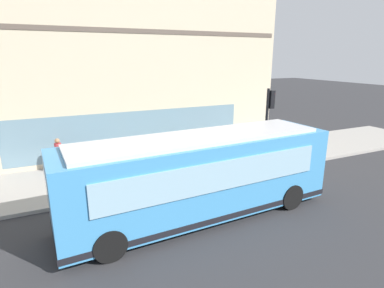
{
  "coord_description": "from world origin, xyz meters",
  "views": [
    {
      "loc": [
        -9.54,
        4.23,
        5.72
      ],
      "look_at": [
        3.05,
        -1.61,
        1.84
      ],
      "focal_mm": 29.23,
      "sensor_mm": 36.0,
      "label": 1
    }
  ],
  "objects_px": {
    "pedestrian_by_light_pole": "(215,151)",
    "traffic_light_near_corner": "(269,113)",
    "pedestrian_near_hydrant": "(159,162)",
    "city_bus_nearside": "(200,176)",
    "fire_hydrant": "(220,149)",
    "pedestrian_near_building_entrance": "(59,154)",
    "pedestrian_walking_along_curb": "(258,142)",
    "newspaper_vending_box": "(84,162)"
  },
  "relations": [
    {
      "from": "pedestrian_near_building_entrance",
      "to": "fire_hydrant",
      "type": "bearing_deg",
      "value": -93.82
    },
    {
      "from": "traffic_light_near_corner",
      "to": "fire_hydrant",
      "type": "xyz_separation_m",
      "value": [
        2.69,
        1.21,
        -2.47
      ]
    },
    {
      "from": "fire_hydrant",
      "to": "pedestrian_near_hydrant",
      "type": "bearing_deg",
      "value": 115.22
    },
    {
      "from": "city_bus_nearside",
      "to": "pedestrian_near_hydrant",
      "type": "relative_size",
      "value": 6.56
    },
    {
      "from": "fire_hydrant",
      "to": "pedestrian_near_building_entrance",
      "type": "bearing_deg",
      "value": 86.18
    },
    {
      "from": "pedestrian_near_building_entrance",
      "to": "traffic_light_near_corner",
      "type": "bearing_deg",
      "value": -108.33
    },
    {
      "from": "pedestrian_near_building_entrance",
      "to": "newspaper_vending_box",
      "type": "bearing_deg",
      "value": -91.2
    },
    {
      "from": "city_bus_nearside",
      "to": "pedestrian_walking_along_curb",
      "type": "xyz_separation_m",
      "value": [
        4.17,
        -5.67,
        -0.38
      ]
    },
    {
      "from": "city_bus_nearside",
      "to": "pedestrian_near_hydrant",
      "type": "distance_m",
      "value": 3.7
    },
    {
      "from": "newspaper_vending_box",
      "to": "pedestrian_near_building_entrance",
      "type": "bearing_deg",
      "value": 88.8
    },
    {
      "from": "pedestrian_by_light_pole",
      "to": "fire_hydrant",
      "type": "bearing_deg",
      "value": -36.56
    },
    {
      "from": "traffic_light_near_corner",
      "to": "pedestrian_near_building_entrance",
      "type": "xyz_separation_m",
      "value": [
        3.27,
        9.87,
        -1.78
      ]
    },
    {
      "from": "pedestrian_by_light_pole",
      "to": "pedestrian_near_building_entrance",
      "type": "xyz_separation_m",
      "value": [
        2.33,
        7.36,
        0.16
      ]
    },
    {
      "from": "traffic_light_near_corner",
      "to": "pedestrian_by_light_pole",
      "type": "distance_m",
      "value": 3.31
    },
    {
      "from": "pedestrian_near_hydrant",
      "to": "newspaper_vending_box",
      "type": "bearing_deg",
      "value": 49.07
    },
    {
      "from": "pedestrian_near_hydrant",
      "to": "city_bus_nearside",
      "type": "bearing_deg",
      "value": -175.56
    },
    {
      "from": "pedestrian_near_building_entrance",
      "to": "newspaper_vending_box",
      "type": "xyz_separation_m",
      "value": [
        -0.02,
        -1.13,
        -0.6
      ]
    },
    {
      "from": "fire_hydrant",
      "to": "pedestrian_by_light_pole",
      "type": "bearing_deg",
      "value": 143.44
    },
    {
      "from": "pedestrian_near_building_entrance",
      "to": "newspaper_vending_box",
      "type": "height_order",
      "value": "pedestrian_near_building_entrance"
    },
    {
      "from": "pedestrian_by_light_pole",
      "to": "pedestrian_near_hydrant",
      "type": "xyz_separation_m",
      "value": [
        -0.35,
        3.16,
        -0.02
      ]
    },
    {
      "from": "pedestrian_by_light_pole",
      "to": "pedestrian_near_hydrant",
      "type": "distance_m",
      "value": 3.18
    },
    {
      "from": "pedestrian_by_light_pole",
      "to": "city_bus_nearside",
      "type": "bearing_deg",
      "value": 144.23
    },
    {
      "from": "city_bus_nearside",
      "to": "traffic_light_near_corner",
      "type": "relative_size",
      "value": 2.49
    },
    {
      "from": "pedestrian_walking_along_curb",
      "to": "newspaper_vending_box",
      "type": "xyz_separation_m",
      "value": [
        2.14,
        9.01,
        -0.57
      ]
    },
    {
      "from": "pedestrian_walking_along_curb",
      "to": "pedestrian_by_light_pole",
      "type": "xyz_separation_m",
      "value": [
        -0.17,
        2.79,
        -0.13
      ]
    },
    {
      "from": "newspaper_vending_box",
      "to": "fire_hydrant",
      "type": "bearing_deg",
      "value": -94.21
    },
    {
      "from": "fire_hydrant",
      "to": "newspaper_vending_box",
      "type": "bearing_deg",
      "value": 85.79
    },
    {
      "from": "traffic_light_near_corner",
      "to": "pedestrian_near_building_entrance",
      "type": "height_order",
      "value": "traffic_light_near_corner"
    },
    {
      "from": "pedestrian_walking_along_curb",
      "to": "pedestrian_near_building_entrance",
      "type": "height_order",
      "value": "pedestrian_near_building_entrance"
    },
    {
      "from": "city_bus_nearside",
      "to": "pedestrian_near_building_entrance",
      "type": "height_order",
      "value": "city_bus_nearside"
    },
    {
      "from": "traffic_light_near_corner",
      "to": "pedestrian_near_hydrant",
      "type": "relative_size",
      "value": 2.63
    },
    {
      "from": "fire_hydrant",
      "to": "pedestrian_walking_along_curb",
      "type": "relative_size",
      "value": 0.42
    },
    {
      "from": "city_bus_nearside",
      "to": "pedestrian_by_light_pole",
      "type": "relative_size",
      "value": 6.46
    },
    {
      "from": "city_bus_nearside",
      "to": "pedestrian_by_light_pole",
      "type": "distance_m",
      "value": 4.95
    },
    {
      "from": "pedestrian_by_light_pole",
      "to": "traffic_light_near_corner",
      "type": "bearing_deg",
      "value": -110.42
    },
    {
      "from": "pedestrian_near_hydrant",
      "to": "newspaper_vending_box",
      "type": "relative_size",
      "value": 1.72
    },
    {
      "from": "traffic_light_near_corner",
      "to": "pedestrian_by_light_pole",
      "type": "xyz_separation_m",
      "value": [
        0.94,
        2.51,
        -1.94
      ]
    },
    {
      "from": "pedestrian_near_building_entrance",
      "to": "pedestrian_walking_along_curb",
      "type": "bearing_deg",
      "value": -102.03
    },
    {
      "from": "pedestrian_near_hydrant",
      "to": "newspaper_vending_box",
      "type": "height_order",
      "value": "pedestrian_near_hydrant"
    },
    {
      "from": "pedestrian_walking_along_curb",
      "to": "pedestrian_near_hydrant",
      "type": "relative_size",
      "value": 1.14
    },
    {
      "from": "pedestrian_near_hydrant",
      "to": "pedestrian_near_building_entrance",
      "type": "xyz_separation_m",
      "value": [
        2.68,
        4.2,
        0.18
      ]
    },
    {
      "from": "pedestrian_by_light_pole",
      "to": "pedestrian_near_hydrant",
      "type": "bearing_deg",
      "value": 96.23
    }
  ]
}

